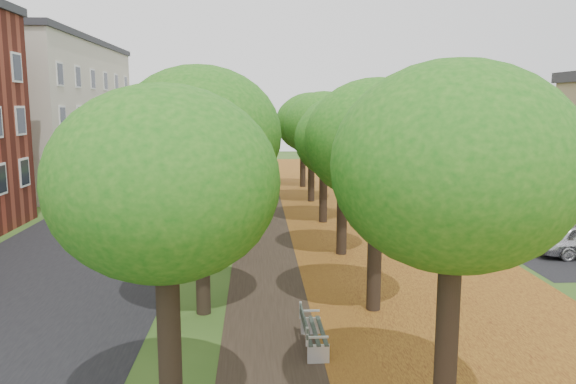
{
  "coord_description": "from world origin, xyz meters",
  "views": [
    {
      "loc": [
        -0.71,
        -9.11,
        5.8
      ],
      "look_at": [
        0.5,
        11.8,
        2.5
      ],
      "focal_mm": 35.0,
      "sensor_mm": 36.0,
      "label": 1
    }
  ],
  "objects": [
    {
      "name": "street_asphalt",
      "position": [
        -7.5,
        15.0,
        0.0
      ],
      "size": [
        8.0,
        70.0,
        0.01
      ],
      "primitive_type": "cube",
      "color": "black",
      "rests_on": "ground"
    },
    {
      "name": "footpath",
      "position": [
        0.0,
        15.0,
        0.0
      ],
      "size": [
        3.2,
        70.0,
        0.01
      ],
      "primitive_type": "cube",
      "color": "black",
      "rests_on": "ground"
    },
    {
      "name": "leaf_verge",
      "position": [
        5.0,
        15.0,
        0.01
      ],
      "size": [
        7.5,
        70.0,
        0.01
      ],
      "primitive_type": "cube",
      "color": "#A16A1D",
      "rests_on": "ground"
    },
    {
      "name": "parking_lot",
      "position": [
        13.5,
        16.0,
        0.0
      ],
      "size": [
        9.0,
        16.0,
        0.01
      ],
      "primitive_type": "cube",
      "color": "black",
      "rests_on": "ground"
    },
    {
      "name": "tree_row_west",
      "position": [
        -2.2,
        15.0,
        4.57
      ],
      "size": [
        4.05,
        34.05,
        6.32
      ],
      "color": "black",
      "rests_on": "ground"
    },
    {
      "name": "tree_row_east",
      "position": [
        2.6,
        15.0,
        4.57
      ],
      "size": [
        4.05,
        34.05,
        6.32
      ],
      "color": "black",
      "rests_on": "ground"
    },
    {
      "name": "building_cream",
      "position": [
        -17.0,
        33.0,
        5.21
      ],
      "size": [
        10.3,
        20.3,
        10.4
      ],
      "color": "beige",
      "rests_on": "ground"
    },
    {
      "name": "bench",
      "position": [
        0.59,
        3.55,
        0.44
      ],
      "size": [
        0.54,
        1.79,
        0.84
      ],
      "rotation": [
        0.0,
        0.0,
        1.58
      ],
      "color": "#252F29",
      "rests_on": "ground"
    },
    {
      "name": "car_red",
      "position": [
        11.0,
        15.05,
        0.76
      ],
      "size": [
        4.9,
        3.06,
        1.52
      ],
      "primitive_type": "imported",
      "rotation": [
        0.0,
        0.0,
        1.23
      ],
      "color": "maroon",
      "rests_on": "ground"
    },
    {
      "name": "car_grey",
      "position": [
        11.13,
        18.31,
        0.64
      ],
      "size": [
        4.69,
        2.65,
        1.28
      ],
      "primitive_type": "imported",
      "rotation": [
        0.0,
        0.0,
        1.78
      ],
      "color": "#35353A",
      "rests_on": "ground"
    },
    {
      "name": "car_white",
      "position": [
        11.0,
        16.83,
        0.69
      ],
      "size": [
        5.42,
        3.85,
        1.37
      ],
      "primitive_type": "imported",
      "rotation": [
        0.0,
        0.0,
        1.93
      ],
      "color": "white",
      "rests_on": "ground"
    }
  ]
}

